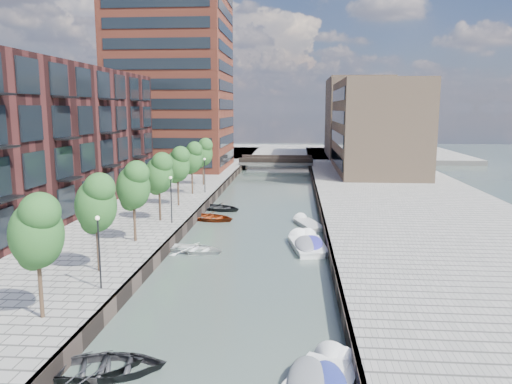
# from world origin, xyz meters

# --- Properties ---
(water) EXTENTS (300.00, 300.00, 0.00)m
(water) POSITION_xyz_m (0.00, 40.00, 0.00)
(water) COLOR #38473F
(water) RESTS_ON ground
(quay_right) EXTENTS (20.00, 140.00, 1.00)m
(quay_right) POSITION_xyz_m (16.00, 40.00, 0.50)
(quay_right) COLOR gray
(quay_right) RESTS_ON ground
(quay_wall_left) EXTENTS (0.25, 140.00, 1.00)m
(quay_wall_left) POSITION_xyz_m (-6.10, 40.00, 0.50)
(quay_wall_left) COLOR #332823
(quay_wall_left) RESTS_ON ground
(quay_wall_right) EXTENTS (0.25, 140.00, 1.00)m
(quay_wall_right) POSITION_xyz_m (6.10, 40.00, 0.50)
(quay_wall_right) COLOR #332823
(quay_wall_right) RESTS_ON ground
(far_closure) EXTENTS (80.00, 40.00, 1.00)m
(far_closure) POSITION_xyz_m (0.00, 100.00, 0.50)
(far_closure) COLOR gray
(far_closure) RESTS_ON ground
(apartment_block) EXTENTS (8.00, 38.00, 14.00)m
(apartment_block) POSITION_xyz_m (-20.00, 30.00, 8.00)
(apartment_block) COLOR black
(apartment_block) RESTS_ON quay_left
(tower) EXTENTS (18.00, 18.00, 30.00)m
(tower) POSITION_xyz_m (-17.00, 65.00, 16.00)
(tower) COLOR brown
(tower) RESTS_ON quay_left
(tan_block_near) EXTENTS (12.00, 25.00, 14.00)m
(tan_block_near) POSITION_xyz_m (16.00, 62.00, 8.00)
(tan_block_near) COLOR #8D6F56
(tan_block_near) RESTS_ON quay_right
(tan_block_far) EXTENTS (12.00, 20.00, 16.00)m
(tan_block_far) POSITION_xyz_m (16.00, 88.00, 9.00)
(tan_block_far) COLOR #8D6F56
(tan_block_far) RESTS_ON quay_right
(bridge) EXTENTS (13.00, 6.00, 1.30)m
(bridge) POSITION_xyz_m (0.00, 72.00, 1.39)
(bridge) COLOR gray
(bridge) RESTS_ON ground
(tree_0) EXTENTS (2.50, 2.50, 5.95)m
(tree_0) POSITION_xyz_m (-8.50, 4.00, 5.31)
(tree_0) COLOR #382619
(tree_0) RESTS_ON quay_left
(tree_1) EXTENTS (2.50, 2.50, 5.95)m
(tree_1) POSITION_xyz_m (-8.50, 11.00, 5.31)
(tree_1) COLOR #382619
(tree_1) RESTS_ON quay_left
(tree_2) EXTENTS (2.50, 2.50, 5.95)m
(tree_2) POSITION_xyz_m (-8.50, 18.00, 5.31)
(tree_2) COLOR #382619
(tree_2) RESTS_ON quay_left
(tree_3) EXTENTS (2.50, 2.50, 5.95)m
(tree_3) POSITION_xyz_m (-8.50, 25.00, 5.31)
(tree_3) COLOR #382619
(tree_3) RESTS_ON quay_left
(tree_4) EXTENTS (2.50, 2.50, 5.95)m
(tree_4) POSITION_xyz_m (-8.50, 32.00, 5.31)
(tree_4) COLOR #382619
(tree_4) RESTS_ON quay_left
(tree_5) EXTENTS (2.50, 2.50, 5.95)m
(tree_5) POSITION_xyz_m (-8.50, 39.00, 5.31)
(tree_5) COLOR #382619
(tree_5) RESTS_ON quay_left
(tree_6) EXTENTS (2.50, 2.50, 5.95)m
(tree_6) POSITION_xyz_m (-8.50, 46.00, 5.31)
(tree_6) COLOR #382619
(tree_6) RESTS_ON quay_left
(lamp_0) EXTENTS (0.24, 0.24, 4.12)m
(lamp_0) POSITION_xyz_m (-7.20, 8.00, 3.51)
(lamp_0) COLOR black
(lamp_0) RESTS_ON quay_left
(lamp_1) EXTENTS (0.24, 0.24, 4.12)m
(lamp_1) POSITION_xyz_m (-7.20, 24.00, 3.51)
(lamp_1) COLOR black
(lamp_1) RESTS_ON quay_left
(lamp_2) EXTENTS (0.24, 0.24, 4.12)m
(lamp_2) POSITION_xyz_m (-7.20, 40.00, 3.51)
(lamp_2) COLOR black
(lamp_2) RESTS_ON quay_left
(sloop_0) EXTENTS (5.30, 4.21, 0.99)m
(sloop_0) POSITION_xyz_m (-4.12, 1.00, 0.00)
(sloop_0) COLOR #232326
(sloop_0) RESTS_ON ground
(sloop_1) EXTENTS (5.20, 4.43, 0.91)m
(sloop_1) POSITION_xyz_m (-4.93, 1.00, 0.00)
(sloop_1) COLOR black
(sloop_1) RESTS_ON ground
(sloop_2) EXTENTS (5.77, 4.91, 1.01)m
(sloop_2) POSITION_xyz_m (-4.79, 29.78, 0.00)
(sloop_2) COLOR maroon
(sloop_2) RESTS_ON ground
(sloop_3) EXTENTS (4.99, 4.08, 0.90)m
(sloop_3) POSITION_xyz_m (-4.02, 18.72, 0.00)
(sloop_3) COLOR white
(sloop_3) RESTS_ON ground
(sloop_4) EXTENTS (5.91, 5.19, 1.02)m
(sloop_4) POSITION_xyz_m (-4.67, 34.71, 0.00)
(sloop_4) COLOR black
(sloop_4) RESTS_ON ground
(motorboat_1) EXTENTS (3.74, 5.59, 1.77)m
(motorboat_1) POSITION_xyz_m (4.31, 0.47, 0.22)
(motorboat_1) COLOR silver
(motorboat_1) RESTS_ON ground
(motorboat_2) EXTENTS (3.02, 4.87, 1.54)m
(motorboat_2) POSITION_xyz_m (4.63, 28.26, 0.09)
(motorboat_2) COLOR #B1B1AF
(motorboat_2) RESTS_ON ground
(motorboat_3) EXTENTS (2.48, 5.51, 1.77)m
(motorboat_3) POSITION_xyz_m (4.80, 20.89, 0.22)
(motorboat_3) COLOR silver
(motorboat_3) RESTS_ON ground
(motorboat_4) EXTENTS (2.90, 5.85, 1.86)m
(motorboat_4) POSITION_xyz_m (4.29, 20.56, 0.23)
(motorboat_4) COLOR white
(motorboat_4) RESTS_ON ground
(car) EXTENTS (1.92, 4.03, 1.33)m
(car) POSITION_xyz_m (11.24, 62.60, 1.66)
(car) COLOR silver
(car) RESTS_ON quay_right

